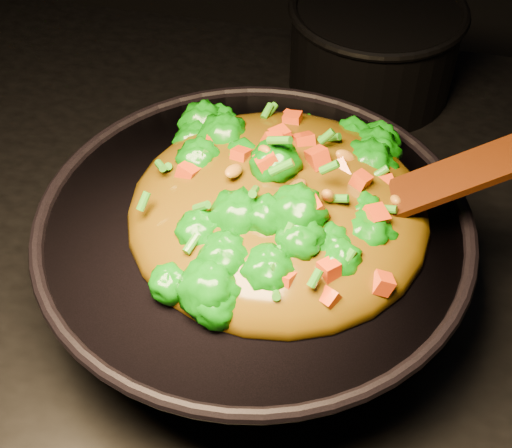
# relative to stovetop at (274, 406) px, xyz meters

# --- Properties ---
(stovetop) EXTENTS (1.20, 0.90, 0.90)m
(stovetop) POSITION_rel_stovetop_xyz_m (0.00, 0.00, 0.00)
(stovetop) COLOR black
(stovetop) RESTS_ON ground
(wok) EXTENTS (0.53, 0.53, 0.12)m
(wok) POSITION_rel_stovetop_xyz_m (-0.01, -0.11, 0.51)
(wok) COLOR black
(wok) RESTS_ON stovetop
(stir_fry) EXTENTS (0.38, 0.38, 0.11)m
(stir_fry) POSITION_rel_stovetop_xyz_m (0.01, -0.10, 0.63)
(stir_fry) COLOR #0E7608
(stir_fry) RESTS_ON wok
(spatula) EXTENTS (0.29, 0.15, 0.12)m
(spatula) POSITION_rel_stovetop_xyz_m (0.16, -0.07, 0.62)
(spatula) COLOR #3A1305
(spatula) RESTS_ON wok
(back_pot) EXTENTS (0.31, 0.31, 0.14)m
(back_pot) POSITION_rel_stovetop_xyz_m (0.07, 0.32, 0.52)
(back_pot) COLOR black
(back_pot) RESTS_ON stovetop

